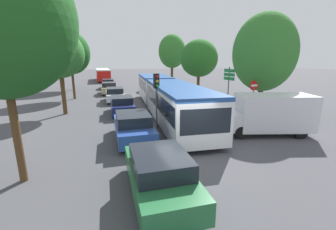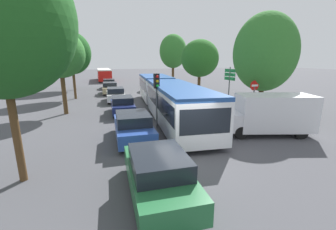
% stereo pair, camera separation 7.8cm
% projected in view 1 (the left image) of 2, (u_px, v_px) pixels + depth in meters
% --- Properties ---
extents(ground_plane, '(200.00, 200.00, 0.00)m').
position_uv_depth(ground_plane, '(190.00, 162.00, 9.50)').
color(ground_plane, '#47474C').
extents(articulated_bus, '(4.50, 17.92, 2.63)m').
position_uv_depth(articulated_bus, '(165.00, 94.00, 18.06)').
color(articulated_bus, silver).
rests_on(articulated_bus, ground).
extents(city_bus_rear, '(2.49, 11.11, 2.39)m').
position_uv_depth(city_bus_rear, '(103.00, 74.00, 46.29)').
color(city_bus_rear, red).
rests_on(city_bus_rear, ground).
extents(queued_car_green, '(1.98, 4.28, 1.46)m').
position_uv_depth(queued_car_green, '(160.00, 174.00, 7.03)').
color(queued_car_green, '#236638').
rests_on(queued_car_green, ground).
extents(queued_car_blue, '(2.03, 4.39, 1.50)m').
position_uv_depth(queued_car_blue, '(133.00, 126.00, 11.94)').
color(queued_car_blue, '#284799').
rests_on(queued_car_blue, ground).
extents(queued_car_navy, '(1.90, 4.10, 1.40)m').
position_uv_depth(queued_car_navy, '(122.00, 105.00, 17.88)').
color(queued_car_navy, navy).
rests_on(queued_car_navy, ground).
extents(queued_car_white, '(1.95, 4.22, 1.44)m').
position_uv_depth(queued_car_white, '(115.00, 95.00, 23.11)').
color(queued_car_white, white).
rests_on(queued_car_white, ground).
extents(queued_car_tan, '(1.99, 4.29, 1.46)m').
position_uv_depth(queued_car_tan, '(109.00, 88.00, 28.39)').
color(queued_car_tan, tan).
rests_on(queued_car_tan, ground).
extents(queued_car_graphite, '(1.91, 4.13, 1.41)m').
position_uv_depth(queued_car_graphite, '(108.00, 84.00, 33.74)').
color(queued_car_graphite, '#47474C').
rests_on(queued_car_graphite, ground).
extents(white_van, '(5.35, 3.32, 2.31)m').
position_uv_depth(white_van, '(269.00, 113.00, 12.84)').
color(white_van, silver).
rests_on(white_van, ground).
extents(traffic_light, '(0.34, 0.37, 3.40)m').
position_uv_depth(traffic_light, '(157.00, 88.00, 13.80)').
color(traffic_light, '#56595E').
rests_on(traffic_light, ground).
extents(no_entry_sign, '(0.70, 0.08, 2.82)m').
position_uv_depth(no_entry_sign, '(253.00, 94.00, 15.81)').
color(no_entry_sign, '#56595E').
rests_on(no_entry_sign, ground).
extents(direction_sign_post, '(0.18, 1.40, 3.60)m').
position_uv_depth(direction_sign_post, '(229.00, 79.00, 19.65)').
color(direction_sign_post, '#56595E').
rests_on(direction_sign_post, ground).
extents(tree_left_mid, '(3.68, 3.68, 6.47)m').
position_uv_depth(tree_left_mid, '(59.00, 54.00, 16.84)').
color(tree_left_mid, '#51381E').
rests_on(tree_left_mid, ground).
extents(tree_left_far, '(4.05, 4.05, 7.14)m').
position_uv_depth(tree_left_far, '(70.00, 53.00, 23.77)').
color(tree_left_far, '#51381E').
rests_on(tree_left_far, ground).
extents(tree_left_distant, '(5.00, 5.00, 7.47)m').
position_uv_depth(tree_left_distant, '(71.00, 54.00, 30.99)').
color(tree_left_distant, '#51381E').
rests_on(tree_left_distant, ground).
extents(tree_right_near, '(4.54, 4.54, 7.55)m').
position_uv_depth(tree_right_near, '(264.00, 53.00, 16.40)').
color(tree_right_near, '#51381E').
rests_on(tree_right_near, ground).
extents(tree_right_mid, '(4.37, 4.37, 6.53)m').
position_uv_depth(tree_right_mid, '(199.00, 58.00, 26.17)').
color(tree_right_mid, '#51381E').
rests_on(tree_right_mid, ground).
extents(tree_right_far, '(4.25, 4.25, 8.10)m').
position_uv_depth(tree_right_far, '(172.00, 52.00, 35.16)').
color(tree_right_far, '#51381E').
rests_on(tree_right_far, ground).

